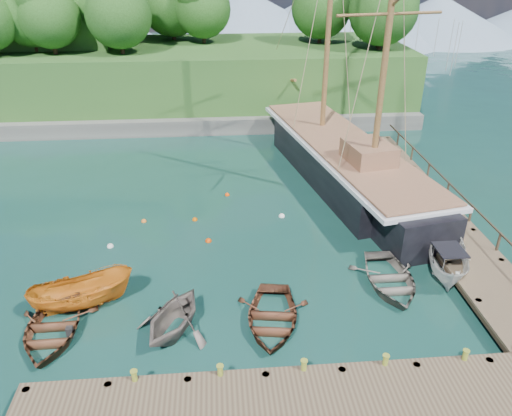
# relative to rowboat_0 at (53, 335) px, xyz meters

# --- Properties ---
(ground) EXTENTS (160.00, 160.00, 0.00)m
(ground) POSITION_rel_rowboat_0_xyz_m (7.80, 1.83, 0.00)
(ground) COLOR #163B2D
(ground) RESTS_ON ground
(dock_near) EXTENTS (20.00, 3.20, 1.10)m
(dock_near) POSITION_rel_rowboat_0_xyz_m (9.80, -4.67, 0.43)
(dock_near) COLOR #4D3B2C
(dock_near) RESTS_ON ground
(dock_east) EXTENTS (3.20, 24.00, 1.10)m
(dock_east) POSITION_rel_rowboat_0_xyz_m (19.30, 8.83, 0.43)
(dock_east) COLOR #4D3B2C
(dock_east) RESTS_ON ground
(bollard_0) EXTENTS (0.26, 0.26, 0.45)m
(bollard_0) POSITION_rel_rowboat_0_xyz_m (3.80, -3.27, 0.00)
(bollard_0) COLOR olive
(bollard_0) RESTS_ON ground
(bollard_1) EXTENTS (0.26, 0.26, 0.45)m
(bollard_1) POSITION_rel_rowboat_0_xyz_m (6.80, -3.27, 0.00)
(bollard_1) COLOR olive
(bollard_1) RESTS_ON ground
(bollard_2) EXTENTS (0.26, 0.26, 0.45)m
(bollard_2) POSITION_rel_rowboat_0_xyz_m (9.80, -3.27, 0.00)
(bollard_2) COLOR olive
(bollard_2) RESTS_ON ground
(bollard_3) EXTENTS (0.26, 0.26, 0.45)m
(bollard_3) POSITION_rel_rowboat_0_xyz_m (12.80, -3.27, 0.00)
(bollard_3) COLOR olive
(bollard_3) RESTS_ON ground
(bollard_4) EXTENTS (0.26, 0.26, 0.45)m
(bollard_4) POSITION_rel_rowboat_0_xyz_m (15.80, -3.27, 0.00)
(bollard_4) COLOR olive
(bollard_4) RESTS_ON ground
(rowboat_0) EXTENTS (3.28, 4.54, 0.93)m
(rowboat_0) POSITION_rel_rowboat_0_xyz_m (0.00, 0.00, 0.00)
(rowboat_0) COLOR #502E1C
(rowboat_0) RESTS_ON ground
(rowboat_1) EXTENTS (4.47, 4.72, 1.95)m
(rowboat_1) POSITION_rel_rowboat_0_xyz_m (4.96, -0.17, 0.00)
(rowboat_1) COLOR #695D56
(rowboat_1) RESTS_ON ground
(rowboat_2) EXTENTS (3.82, 4.88, 0.92)m
(rowboat_2) POSITION_rel_rowboat_0_xyz_m (9.00, -0.05, 0.00)
(rowboat_2) COLOR #4F2B1A
(rowboat_2) RESTS_ON ground
(rowboat_3) EXTENTS (3.27, 4.55, 0.94)m
(rowboat_3) POSITION_rel_rowboat_0_xyz_m (14.80, 2.17, 0.00)
(rowboat_3) COLOR #625B53
(rowboat_3) RESTS_ON ground
(motorboat_orange) EXTENTS (4.77, 2.88, 1.73)m
(motorboat_orange) POSITION_rel_rowboat_0_xyz_m (0.90, 1.73, 0.00)
(motorboat_orange) COLOR orange
(motorboat_orange) RESTS_ON ground
(cabin_boat_white) EXTENTS (3.23, 4.97, 1.80)m
(cabin_boat_white) POSITION_rel_rowboat_0_xyz_m (17.80, 2.81, 0.00)
(cabin_boat_white) COLOR silver
(cabin_boat_white) RESTS_ON ground
(schooner) EXTENTS (8.64, 27.28, 20.12)m
(schooner) POSITION_rel_rowboat_0_xyz_m (15.44, 14.19, 1.12)
(schooner) COLOR black
(schooner) RESTS_ON ground
(mooring_buoy_0) EXTENTS (0.35, 0.35, 0.35)m
(mooring_buoy_0) POSITION_rel_rowboat_0_xyz_m (1.15, 6.72, 0.00)
(mooring_buoy_0) COLOR silver
(mooring_buoy_0) RESTS_ON ground
(mooring_buoy_1) EXTENTS (0.31, 0.31, 0.31)m
(mooring_buoy_1) POSITION_rel_rowboat_0_xyz_m (5.56, 9.28, 0.00)
(mooring_buoy_1) COLOR #D65500
(mooring_buoy_1) RESTS_ON ground
(mooring_buoy_2) EXTENTS (0.34, 0.34, 0.34)m
(mooring_buoy_2) POSITION_rel_rowboat_0_xyz_m (6.34, 6.84, 0.00)
(mooring_buoy_2) COLOR #D63F04
(mooring_buoy_2) RESTS_ON ground
(mooring_buoy_3) EXTENTS (0.36, 0.36, 0.36)m
(mooring_buoy_3) POSITION_rel_rowboat_0_xyz_m (10.65, 9.28, 0.00)
(mooring_buoy_3) COLOR white
(mooring_buoy_3) RESTS_ON ground
(mooring_buoy_4) EXTENTS (0.31, 0.31, 0.31)m
(mooring_buoy_4) POSITION_rel_rowboat_0_xyz_m (2.62, 9.33, 0.00)
(mooring_buoy_4) COLOR orange
(mooring_buoy_4) RESTS_ON ground
(mooring_buoy_5) EXTENTS (0.30, 0.30, 0.30)m
(mooring_buoy_5) POSITION_rel_rowboat_0_xyz_m (7.53, 12.40, 0.00)
(mooring_buoy_5) COLOR #F53F00
(mooring_buoy_5) RESTS_ON ground
(headland) EXTENTS (51.00, 19.31, 12.90)m
(headland) POSITION_rel_rowboat_0_xyz_m (-5.07, 33.19, 5.54)
(headland) COLOR #474744
(headland) RESTS_ON ground
(distant_ridge) EXTENTS (117.00, 40.00, 10.00)m
(distant_ridge) POSITION_rel_rowboat_0_xyz_m (12.11, 71.83, 4.35)
(distant_ridge) COLOR #728CA5
(distant_ridge) RESTS_ON ground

